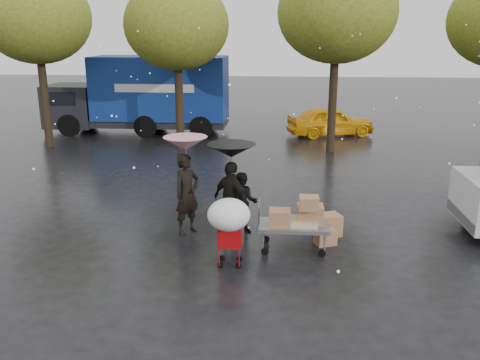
# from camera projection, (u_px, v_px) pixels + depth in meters

# --- Properties ---
(ground) EXTENTS (90.00, 90.00, 0.00)m
(ground) POSITION_uv_depth(u_px,v_px,m) (252.00, 255.00, 10.76)
(ground) COLOR black
(ground) RESTS_ON ground
(person_pink) EXTENTS (0.79, 0.83, 1.90)m
(person_pink) POSITION_uv_depth(u_px,v_px,m) (187.00, 194.00, 11.74)
(person_pink) COLOR black
(person_pink) RESTS_ON ground
(person_middle) EXTENTS (0.73, 0.58, 1.45)m
(person_middle) POSITION_uv_depth(u_px,v_px,m) (243.00, 203.00, 11.82)
(person_middle) COLOR black
(person_middle) RESTS_ON ground
(person_black) EXTENTS (1.09, 1.02, 1.80)m
(person_black) POSITION_uv_depth(u_px,v_px,m) (231.00, 200.00, 11.46)
(person_black) COLOR black
(person_black) RESTS_ON ground
(umbrella_pink) EXTENTS (1.00, 1.00, 2.30)m
(umbrella_pink) POSITION_uv_depth(u_px,v_px,m) (185.00, 144.00, 11.40)
(umbrella_pink) COLOR #4C4C4C
(umbrella_pink) RESTS_ON ground
(umbrella_black) EXTENTS (1.08, 1.08, 2.20)m
(umbrella_black) POSITION_uv_depth(u_px,v_px,m) (231.00, 151.00, 11.13)
(umbrella_black) COLOR #4C4C4C
(umbrella_black) RESTS_ON ground
(vendor_cart) EXTENTS (1.52, 0.80, 1.27)m
(vendor_cart) POSITION_uv_depth(u_px,v_px,m) (298.00, 218.00, 10.84)
(vendor_cart) COLOR slate
(vendor_cart) RESTS_ON ground
(shopping_cart) EXTENTS (0.84, 0.84, 1.46)m
(shopping_cart) POSITION_uv_depth(u_px,v_px,m) (229.00, 218.00, 9.89)
(shopping_cart) COLOR #BD0A0E
(shopping_cart) RESTS_ON ground
(blue_truck) EXTENTS (8.30, 2.60, 3.50)m
(blue_truck) POSITION_uv_depth(u_px,v_px,m) (143.00, 95.00, 23.37)
(blue_truck) COLOR navy
(blue_truck) RESTS_ON ground
(box_ground_near) EXTENTS (0.68, 0.62, 0.50)m
(box_ground_near) POSITION_uv_depth(u_px,v_px,m) (328.00, 225.00, 11.78)
(box_ground_near) COLOR brown
(box_ground_near) RESTS_ON ground
(box_ground_far) EXTENTS (0.53, 0.48, 0.34)m
(box_ground_far) POSITION_uv_depth(u_px,v_px,m) (325.00, 237.00, 11.29)
(box_ground_far) COLOR brown
(box_ground_far) RESTS_ON ground
(yellow_taxi) EXTENTS (4.19, 2.64, 1.33)m
(yellow_taxi) POSITION_uv_depth(u_px,v_px,m) (330.00, 121.00, 22.99)
(yellow_taxi) COLOR #F0A70C
(yellow_taxi) RESTS_ON ground
(tree_row) EXTENTS (21.60, 4.40, 7.12)m
(tree_row) POSITION_uv_depth(u_px,v_px,m) (257.00, 19.00, 18.95)
(tree_row) COLOR black
(tree_row) RESTS_ON ground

